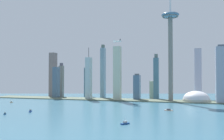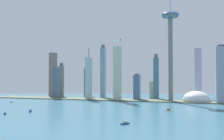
{
  "view_description": "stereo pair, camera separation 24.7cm",
  "coord_description": "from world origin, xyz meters",
  "px_view_note": "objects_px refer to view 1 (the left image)",
  "views": [
    {
      "loc": [
        217.54,
        -274.41,
        66.0
      ],
      "look_at": [
        10.93,
        421.24,
        86.96
      ],
      "focal_mm": 39.86,
      "sensor_mm": 36.0,
      "label": 1
    },
    {
      "loc": [
        217.78,
        -274.34,
        66.0
      ],
      "look_at": [
        10.93,
        421.24,
        86.96
      ],
      "focal_mm": 39.86,
      "sensor_mm": 36.0,
      "label": 2
    }
  ],
  "objects_px": {
    "skyscraper_6": "(89,78)",
    "boat_3": "(169,110)",
    "stadium_dome": "(196,99)",
    "airplane": "(117,41)",
    "skyscraper_4": "(154,90)",
    "skyscraper_9": "(221,75)",
    "skyscraper_1": "(198,74)",
    "boat_4": "(11,102)",
    "skyscraper_10": "(56,82)",
    "skyscraper_3": "(156,78)",
    "observation_tower": "(170,34)",
    "skyscraper_11": "(61,81)",
    "skyscraper_5": "(88,82)",
    "skyscraper_2": "(103,72)",
    "skyscraper_8": "(53,74)",
    "skyscraper_7": "(137,87)",
    "boat_0": "(30,111)",
    "skyscraper_0": "(117,73)",
    "boat_1": "(125,123)",
    "boat_2": "(5,114)"
  },
  "relations": [
    {
      "from": "stadium_dome",
      "to": "airplane",
      "type": "relative_size",
      "value": 2.63
    },
    {
      "from": "skyscraper_10",
      "to": "skyscraper_11",
      "type": "relative_size",
      "value": 0.86
    },
    {
      "from": "skyscraper_1",
      "to": "skyscraper_11",
      "type": "distance_m",
      "value": 440.27
    },
    {
      "from": "skyscraper_5",
      "to": "skyscraper_8",
      "type": "bearing_deg",
      "value": -170.76
    },
    {
      "from": "observation_tower",
      "to": "skyscraper_3",
      "type": "height_order",
      "value": "observation_tower"
    },
    {
      "from": "skyscraper_7",
      "to": "boat_1",
      "type": "xyz_separation_m",
      "value": [
        53.99,
        -372.48,
        -35.02
      ]
    },
    {
      "from": "skyscraper_1",
      "to": "skyscraper_2",
      "type": "relative_size",
      "value": 0.89
    },
    {
      "from": "skyscraper_4",
      "to": "skyscraper_7",
      "type": "relative_size",
      "value": 1.05
    },
    {
      "from": "skyscraper_4",
      "to": "airplane",
      "type": "xyz_separation_m",
      "value": [
        -86.39,
        -115.7,
        138.86
      ]
    },
    {
      "from": "skyscraper_9",
      "to": "boat_0",
      "type": "xyz_separation_m",
      "value": [
        -369.22,
        -265.88,
        -70.56
      ]
    },
    {
      "from": "skyscraper_8",
      "to": "skyscraper_11",
      "type": "distance_m",
      "value": 48.48
    },
    {
      "from": "skyscraper_3",
      "to": "skyscraper_8",
      "type": "bearing_deg",
      "value": 175.97
    },
    {
      "from": "skyscraper_4",
      "to": "skyscraper_6",
      "type": "relative_size",
      "value": 0.51
    },
    {
      "from": "stadium_dome",
      "to": "airplane",
      "type": "bearing_deg",
      "value": -171.72
    },
    {
      "from": "skyscraper_4",
      "to": "skyscraper_10",
      "type": "bearing_deg",
      "value": -166.21
    },
    {
      "from": "skyscraper_2",
      "to": "skyscraper_5",
      "type": "bearing_deg",
      "value": 149.63
    },
    {
      "from": "skyscraper_4",
      "to": "skyscraper_5",
      "type": "bearing_deg",
      "value": 176.96
    },
    {
      "from": "skyscraper_0",
      "to": "boat_3",
      "type": "bearing_deg",
      "value": -49.02
    },
    {
      "from": "skyscraper_7",
      "to": "skyscraper_11",
      "type": "distance_m",
      "value": 271.89
    },
    {
      "from": "skyscraper_2",
      "to": "boat_3",
      "type": "distance_m",
      "value": 343.96
    },
    {
      "from": "observation_tower",
      "to": "airplane",
      "type": "distance_m",
      "value": 145.95
    },
    {
      "from": "boat_4",
      "to": "airplane",
      "type": "xyz_separation_m",
      "value": [
        250.22,
        121.87,
        164.16
      ]
    },
    {
      "from": "stadium_dome",
      "to": "skyscraper_2",
      "type": "xyz_separation_m",
      "value": [
        -279.89,
        57.51,
        73.98
      ]
    },
    {
      "from": "skyscraper_10",
      "to": "skyscraper_3",
      "type": "bearing_deg",
      "value": 7.33
    },
    {
      "from": "skyscraper_6",
      "to": "boat_3",
      "type": "bearing_deg",
      "value": -37.69
    },
    {
      "from": "observation_tower",
      "to": "skyscraper_11",
      "type": "bearing_deg",
      "value": 168.78
    },
    {
      "from": "skyscraper_7",
      "to": "skyscraper_8",
      "type": "relative_size",
      "value": 0.5
    },
    {
      "from": "skyscraper_1",
      "to": "boat_0",
      "type": "height_order",
      "value": "skyscraper_1"
    },
    {
      "from": "skyscraper_2",
      "to": "skyscraper_11",
      "type": "xyz_separation_m",
      "value": [
        -150.25,
        4.15,
        -27.46
      ]
    },
    {
      "from": "skyscraper_10",
      "to": "boat_0",
      "type": "bearing_deg",
      "value": -69.41
    },
    {
      "from": "skyscraper_2",
      "to": "skyscraper_5",
      "type": "distance_m",
      "value": 84.64
    },
    {
      "from": "skyscraper_1",
      "to": "skyscraper_4",
      "type": "bearing_deg",
      "value": -178.21
    },
    {
      "from": "observation_tower",
      "to": "skyscraper_6",
      "type": "relative_size",
      "value": 2.16
    },
    {
      "from": "skyscraper_11",
      "to": "boat_1",
      "type": "bearing_deg",
      "value": -52.3
    },
    {
      "from": "skyscraper_0",
      "to": "boat_3",
      "type": "height_order",
      "value": "skyscraper_0"
    },
    {
      "from": "skyscraper_7",
      "to": "skyscraper_10",
      "type": "xyz_separation_m",
      "value": [
        -259.27,
        -6.01,
        12.41
      ]
    },
    {
      "from": "skyscraper_9",
      "to": "boat_4",
      "type": "relative_size",
      "value": 16.71
    },
    {
      "from": "observation_tower",
      "to": "skyscraper_11",
      "type": "xyz_separation_m",
      "value": [
        -364.99,
        72.43,
        -128.18
      ]
    },
    {
      "from": "skyscraper_2",
      "to": "skyscraper_10",
      "type": "distance_m",
      "value": 152.42
    },
    {
      "from": "skyscraper_5",
      "to": "skyscraper_10",
      "type": "relative_size",
      "value": 1.06
    },
    {
      "from": "stadium_dome",
      "to": "skyscraper_8",
      "type": "height_order",
      "value": "skyscraper_8"
    },
    {
      "from": "airplane",
      "to": "skyscraper_10",
      "type": "bearing_deg",
      "value": 16.21
    },
    {
      "from": "skyscraper_10",
      "to": "skyscraper_7",
      "type": "bearing_deg",
      "value": 1.33
    },
    {
      "from": "skyscraper_1",
      "to": "skyscraper_11",
      "type": "relative_size",
      "value": 1.33
    },
    {
      "from": "skyscraper_4",
      "to": "skyscraper_6",
      "type": "height_order",
      "value": "skyscraper_6"
    },
    {
      "from": "skyscraper_9",
      "to": "skyscraper_1",
      "type": "bearing_deg",
      "value": 114.91
    },
    {
      "from": "observation_tower",
      "to": "boat_2",
      "type": "distance_m",
      "value": 452.09
    },
    {
      "from": "skyscraper_6",
      "to": "skyscraper_10",
      "type": "bearing_deg",
      "value": 172.21
    },
    {
      "from": "skyscraper_10",
      "to": "boat_4",
      "type": "bearing_deg",
      "value": -102.85
    },
    {
      "from": "skyscraper_6",
      "to": "skyscraper_10",
      "type": "height_order",
      "value": "skyscraper_6"
    }
  ]
}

